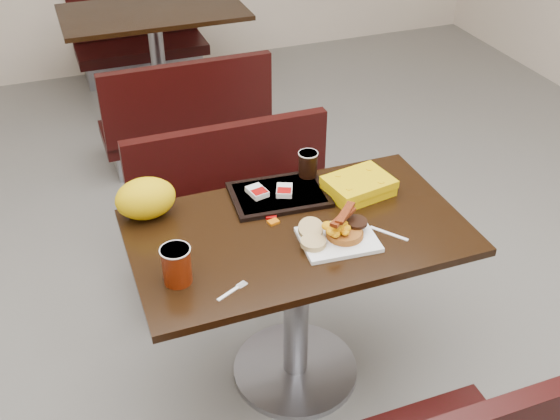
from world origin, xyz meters
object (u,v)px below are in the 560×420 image
object	(u,v)px
bench_far_n	(140,33)
tray	(279,195)
hashbrown_sleeve_left	(257,192)
clamshell	(359,186)
table_near	(296,306)
table_far	(158,64)
knife	(389,233)
fork	(228,294)
bench_near_n	(242,213)
coffee_cup_near	(177,265)
platter	(338,240)
paper_bag	(146,198)
coffee_cup_far	(308,164)
pancake_stack	(345,232)
bench_far_s	(182,108)
hashbrown_sleeve_right	(284,191)

from	to	relation	value
bench_far_n	tray	distance (m)	3.11
hashbrown_sleeve_left	clamshell	size ratio (longest dim) A/B	0.34
table_near	table_far	bearing A→B (deg)	90.00
tray	hashbrown_sleeve_left	world-z (taller)	hashbrown_sleeve_left
knife	fork	bearing A→B (deg)	-117.31
bench_near_n	knife	xyz separation A→B (m)	(0.29, -0.84, 0.39)
coffee_cup_near	tray	world-z (taller)	coffee_cup_near
platter	hashbrown_sleeve_left	distance (m)	0.40
bench_far_n	fork	bearing A→B (deg)	-95.41
tray	coffee_cup_near	bearing A→B (deg)	-139.26
table_far	paper_bag	bearing A→B (deg)	-101.86
bench_far_n	knife	distance (m)	3.48
table_near	paper_bag	xyz separation A→B (m)	(-0.49, 0.27, 0.45)
clamshell	platter	bearing A→B (deg)	-138.17
bench_near_n	table_far	distance (m)	1.90
paper_bag	coffee_cup_near	bearing A→B (deg)	-87.01
bench_far_n	bench_near_n	bearing A→B (deg)	-90.00
table_near	bench_near_n	xyz separation A→B (m)	(0.00, 0.70, -0.02)
table_near	coffee_cup_far	distance (m)	0.56
pancake_stack	bench_near_n	bearing A→B (deg)	99.12
paper_bag	bench_far_s	bearing A→B (deg)	73.30
knife	hashbrown_sleeve_left	xyz separation A→B (m)	(-0.36, 0.38, 0.03)
knife	platter	bearing A→B (deg)	-133.80
platter	clamshell	world-z (taller)	clamshell
pancake_stack	coffee_cup_near	world-z (taller)	coffee_cup_near
pancake_stack	clamshell	xyz separation A→B (m)	(0.17, 0.25, 0.00)
bench_far_s	coffee_cup_far	xyz separation A→B (m)	(0.16, -1.60, 0.46)
table_near	clamshell	size ratio (longest dim) A/B	4.91
hashbrown_sleeve_right	platter	bearing A→B (deg)	-53.67
platter	knife	world-z (taller)	platter
coffee_cup_near	paper_bag	world-z (taller)	paper_bag
knife	paper_bag	distance (m)	0.89
coffee_cup_near	knife	xyz separation A→B (m)	(0.76, -0.01, -0.06)
bench_far_n	pancake_stack	distance (m)	3.44
platter	coffee_cup_far	distance (m)	0.43
bench_near_n	paper_bag	bearing A→B (deg)	-138.62
table_near	pancake_stack	xyz separation A→B (m)	(0.13, -0.11, 0.40)
bench_far_s	coffee_cup_near	size ratio (longest dim) A/B	7.69
knife	coffee_cup_far	world-z (taller)	coffee_cup_far
bench_far_n	tray	xyz separation A→B (m)	(0.01, -3.08, 0.40)
bench_near_n	coffee_cup_far	size ratio (longest dim) A/B	9.84
coffee_cup_near	paper_bag	distance (m)	0.40
tray	coffee_cup_far	size ratio (longest dim) A/B	3.60
bench_near_n	clamshell	xyz separation A→B (m)	(0.30, -0.57, 0.42)
bench_near_n	tray	size ratio (longest dim) A/B	2.73
pancake_stack	tray	distance (m)	0.36
hashbrown_sleeve_left	coffee_cup_far	world-z (taller)	coffee_cup_far
paper_bag	bench_near_n	bearing A→B (deg)	41.38
bench_far_s	tray	xyz separation A→B (m)	(0.01, -1.68, 0.40)
bench_far_n	pancake_stack	world-z (taller)	pancake_stack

